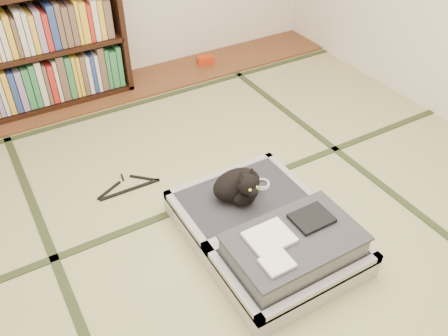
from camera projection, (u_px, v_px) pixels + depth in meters
floor at (247, 237)px, 2.72m from camera, size 4.50×4.50×0.00m
wood_strip at (122, 88)px, 4.06m from camera, size 4.00×0.50×0.02m
red_item at (205, 60)px, 4.38m from camera, size 0.17×0.13×0.07m
tatami_borders at (206, 188)px, 3.05m from camera, size 4.00×4.50×0.01m
bookcase at (30, 54)px, 3.58m from camera, size 1.44×0.33×0.93m
suitcase at (270, 234)px, 2.60m from camera, size 0.76×1.02×0.30m
cat at (239, 186)px, 2.70m from camera, size 0.34×0.34×0.27m
cable_coil at (262, 184)px, 2.85m from camera, size 0.11×0.11×0.03m
hanger at (129, 187)px, 3.06m from camera, size 0.42×0.19×0.01m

